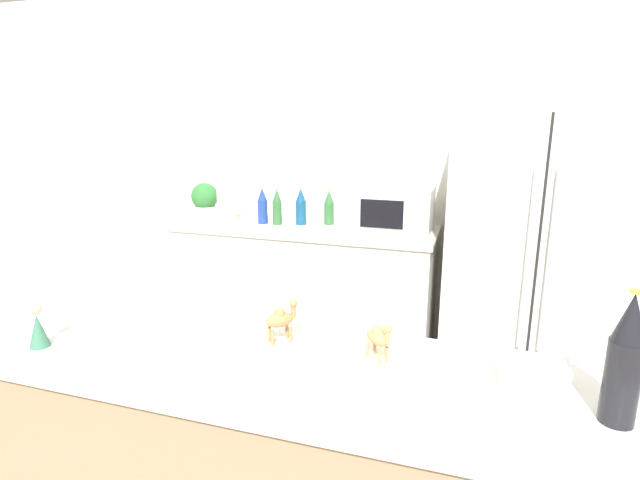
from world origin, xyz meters
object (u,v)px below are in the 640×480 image
back_bottle_3 (301,207)px  camel_figurine (379,337)px  back_bottle_2 (262,206)px  wine_bottle (625,361)px  refrigerator (529,258)px  back_bottle_1 (277,207)px  wise_man_figurine_crimson (38,328)px  microwave (394,209)px  potted_plant (205,200)px  camel_figurine_second (281,319)px  back_bottle_0 (329,208)px  paper_towel_roll (226,205)px  fruit_bowl (533,375)px

back_bottle_3 → camel_figurine: size_ratio=2.03×
back_bottle_2 → camel_figurine: bearing=-56.4°
wine_bottle → refrigerator: bearing=91.4°
refrigerator → back_bottle_3: refrigerator is taller
back_bottle_3 → wine_bottle: wine_bottle is taller
back_bottle_1 → wise_man_figurine_crimson: 1.99m
microwave → wine_bottle: wine_bottle is taller
microwave → back_bottle_2: bearing=-176.6°
back_bottle_2 → wine_bottle: (1.75, -1.87, 0.06)m
wine_bottle → potted_plant: bearing=139.4°
microwave → back_bottle_2: microwave is taller
potted_plant → wine_bottle: wine_bottle is taller
potted_plant → back_bottle_1: size_ratio=1.02×
refrigerator → wise_man_figurine_crimson: (-1.57, -1.93, 0.17)m
back_bottle_3 → camel_figurine_second: size_ratio=1.91×
back_bottle_0 → wine_bottle: wine_bottle is taller
potted_plant → paper_towel_roll: size_ratio=1.05×
potted_plant → back_bottle_3: bearing=1.8°
paper_towel_roll → microwave: (1.15, 0.09, 0.02)m
microwave → camel_figurine_second: 1.77m
microwave → wine_bottle: 2.11m
back_bottle_2 → back_bottle_0: bearing=14.0°
camel_figurine → fruit_bowl: bearing=-2.6°
microwave → camel_figurine: (0.27, -1.80, -0.04)m
fruit_bowl → potted_plant: bearing=138.7°
back_bottle_0 → back_bottle_1: 0.35m
back_bottle_2 → camel_figurine_second: bearing=-63.9°
refrigerator → paper_towel_roll: (-1.97, 0.02, 0.20)m
wine_bottle → camel_figurine: (-0.59, 0.13, -0.08)m
refrigerator → back_bottle_1: bearing=178.0°
camel_figurine → camel_figurine_second: 0.32m
refrigerator → camel_figurine: (-0.55, -1.69, 0.18)m
microwave → fruit_bowl: microwave is taller
back_bottle_2 → back_bottle_3: size_ratio=0.99×
potted_plant → wine_bottle: bearing=-40.6°
refrigerator → camel_figurine_second: refrigerator is taller
back_bottle_1 → fruit_bowl: (1.47, -1.77, -0.06)m
refrigerator → back_bottle_1: refrigerator is taller
refrigerator → back_bottle_1: (-1.60, 0.06, 0.20)m
wine_bottle → back_bottle_1: bearing=131.3°
back_bottle_0 → back_bottle_1: size_ratio=0.96×
wise_man_figurine_crimson → potted_plant: bearing=106.7°
back_bottle_0 → wise_man_figurine_crimson: back_bottle_0 is taller
camel_figurine → wine_bottle: bearing=-12.1°
wine_bottle → camel_figurine: bearing=167.9°
back_bottle_1 → camel_figurine_second: bearing=-66.8°
wine_bottle → wise_man_figurine_crimson: wine_bottle is taller
refrigerator → fruit_bowl: 1.72m
microwave → camel_figurine_second: size_ratio=3.56×
back_bottle_1 → wine_bottle: 2.50m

